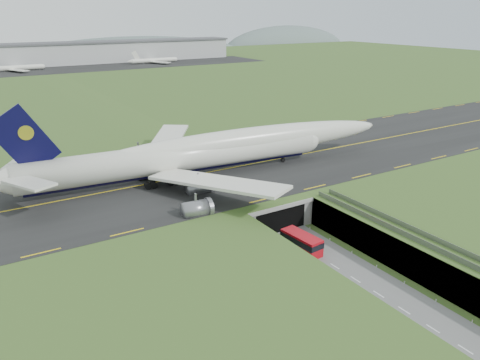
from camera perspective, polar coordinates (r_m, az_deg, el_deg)
ground at (r=89.70m, az=8.00°, el=-8.30°), size 900.00×900.00×0.00m
airfield_deck at (r=88.34m, az=8.09°, el=-6.59°), size 800.00×800.00×6.00m
trench_road at (r=84.81m, az=11.25°, el=-10.21°), size 12.00×75.00×0.20m
taxiway at (r=112.39m, az=-2.53°, el=1.18°), size 800.00×44.00×0.18m
tunnel_portal at (r=100.34m, az=2.05°, el=-2.85°), size 17.00×22.30×6.00m
guideway at (r=83.36m, az=22.61°, el=-7.94°), size 3.00×53.00×7.05m
jumbo_jet at (r=108.18m, az=-4.01°, el=3.42°), size 97.28×61.89×20.55m
shuttle_tram at (r=87.76m, az=7.49°, el=-7.58°), size 3.96×8.65×3.40m
cargo_terminal at (r=364.33m, az=-24.16°, el=13.76°), size 320.00×67.00×15.60m
distant_hills at (r=505.80m, az=-18.80°, el=13.61°), size 700.00×91.00×60.00m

